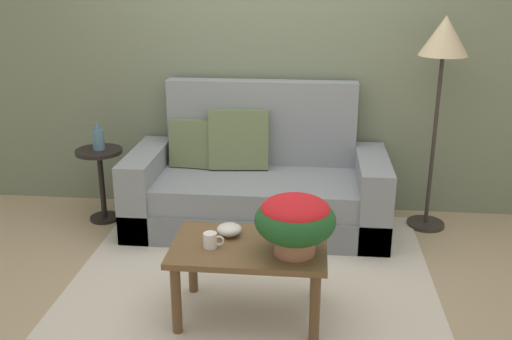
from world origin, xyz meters
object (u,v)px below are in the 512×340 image
object	(u,v)px
coffee_table	(249,256)
snack_bowl	(229,229)
side_table	(101,172)
potted_plant	(295,219)
floor_lamp	(443,52)
couch	(256,186)
table_vase	(98,139)
coffee_mug	(211,240)

from	to	relation	value
coffee_table	snack_bowl	bearing A→B (deg)	139.93
side_table	potted_plant	xyz separation A→B (m)	(1.58, -1.34, 0.25)
side_table	potted_plant	size ratio (longest dim) A/B	1.35
floor_lamp	potted_plant	distance (m)	1.91
couch	side_table	xyz separation A→B (m)	(-1.24, -0.03, 0.09)
side_table	coffee_table	bearing A→B (deg)	-43.62
table_vase	potted_plant	bearing A→B (deg)	-40.37
floor_lamp	snack_bowl	size ratio (longest dim) A/B	11.05
coffee_table	snack_bowl	distance (m)	0.20
couch	table_vase	xyz separation A→B (m)	(-1.23, -0.02, 0.36)
couch	snack_bowl	bearing A→B (deg)	-91.99
side_table	floor_lamp	bearing A→B (deg)	2.94
couch	coffee_mug	xyz separation A→B (m)	(-0.12, -1.34, 0.18)
couch	floor_lamp	bearing A→B (deg)	4.34
coffee_table	floor_lamp	distance (m)	2.11
potted_plant	couch	bearing A→B (deg)	104.15
couch	coffee_table	xyz separation A→B (m)	(0.09, -1.29, 0.06)
floor_lamp	potted_plant	xyz separation A→B (m)	(-0.99, -1.47, -0.70)
floor_lamp	side_table	bearing A→B (deg)	-177.06
table_vase	floor_lamp	bearing A→B (deg)	2.79
coffee_table	table_vase	distance (m)	1.85
snack_bowl	coffee_table	bearing A→B (deg)	-40.07
side_table	table_vase	size ratio (longest dim) A/B	2.81
coffee_mug	snack_bowl	xyz separation A→B (m)	(0.08, 0.16, -0.00)
side_table	table_vase	world-z (taller)	table_vase
coffee_table	coffee_mug	world-z (taller)	coffee_mug
potted_plant	snack_bowl	distance (m)	0.46
floor_lamp	snack_bowl	bearing A→B (deg)	-136.98
coffee_mug	side_table	bearing A→B (deg)	130.34
floor_lamp	potted_plant	size ratio (longest dim) A/B	3.69
coffee_mug	potted_plant	bearing A→B (deg)	-2.68
potted_plant	snack_bowl	xyz separation A→B (m)	(-0.39, 0.18, -0.16)
coffee_table	floor_lamp	bearing A→B (deg)	48.12
coffee_table	snack_bowl	world-z (taller)	snack_bowl
coffee_mug	table_vase	bearing A→B (deg)	130.15
couch	potted_plant	distance (m)	1.45
coffee_mug	snack_bowl	bearing A→B (deg)	63.72
snack_bowl	table_vase	size ratio (longest dim) A/B	0.70
potted_plant	coffee_mug	world-z (taller)	potted_plant
couch	coffee_mug	distance (m)	1.36
couch	side_table	distance (m)	1.24
coffee_table	floor_lamp	xyz separation A→B (m)	(1.25, 1.39, 0.98)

